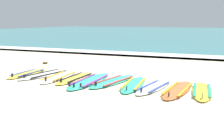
{
  "coord_description": "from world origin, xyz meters",
  "views": [
    {
      "loc": [
        3.37,
        -7.8,
        1.88
      ],
      "look_at": [
        0.1,
        0.42,
        0.25
      ],
      "focal_mm": 43.25,
      "sensor_mm": 36.0,
      "label": 1
    }
  ],
  "objects_px": {
    "surfboard_4": "(90,81)",
    "surfboard_7": "(154,87)",
    "surfboard_0": "(28,73)",
    "surfboard_1": "(46,74)",
    "surfboard_6": "(134,84)",
    "surfboard_3": "(76,78)",
    "surfboard_8": "(178,90)",
    "surfboard_9": "(202,91)",
    "surfboard_5": "(113,81)",
    "surfboard_2": "(60,76)"
  },
  "relations": [
    {
      "from": "surfboard_4",
      "to": "surfboard_8",
      "type": "xyz_separation_m",
      "value": [
        2.7,
        -0.11,
        -0.0
      ]
    },
    {
      "from": "surfboard_2",
      "to": "surfboard_7",
      "type": "height_order",
      "value": "same"
    },
    {
      "from": "surfboard_1",
      "to": "surfboard_8",
      "type": "distance_m",
      "value": 4.61
    },
    {
      "from": "surfboard_0",
      "to": "surfboard_6",
      "type": "xyz_separation_m",
      "value": [
        3.97,
        -0.21,
        -0.0
      ]
    },
    {
      "from": "surfboard_1",
      "to": "surfboard_5",
      "type": "bearing_deg",
      "value": -2.85
    },
    {
      "from": "surfboard_0",
      "to": "surfboard_2",
      "type": "relative_size",
      "value": 0.88
    },
    {
      "from": "surfboard_0",
      "to": "surfboard_5",
      "type": "bearing_deg",
      "value": -0.55
    },
    {
      "from": "surfboard_7",
      "to": "surfboard_9",
      "type": "xyz_separation_m",
      "value": [
        1.28,
        0.05,
        -0.0
      ]
    },
    {
      "from": "surfboard_0",
      "to": "surfboard_6",
      "type": "relative_size",
      "value": 0.92
    },
    {
      "from": "surfboard_5",
      "to": "surfboard_2",
      "type": "bearing_deg",
      "value": -179.65
    },
    {
      "from": "surfboard_7",
      "to": "surfboard_8",
      "type": "relative_size",
      "value": 0.91
    },
    {
      "from": "surfboard_1",
      "to": "surfboard_3",
      "type": "height_order",
      "value": "same"
    },
    {
      "from": "surfboard_1",
      "to": "surfboard_5",
      "type": "height_order",
      "value": "same"
    },
    {
      "from": "surfboard_1",
      "to": "surfboard_6",
      "type": "height_order",
      "value": "same"
    },
    {
      "from": "surfboard_1",
      "to": "surfboard_8",
      "type": "height_order",
      "value": "same"
    },
    {
      "from": "surfboard_4",
      "to": "surfboard_5",
      "type": "relative_size",
      "value": 1.09
    },
    {
      "from": "surfboard_7",
      "to": "surfboard_9",
      "type": "distance_m",
      "value": 1.29
    },
    {
      "from": "surfboard_5",
      "to": "surfboard_6",
      "type": "relative_size",
      "value": 1.07
    },
    {
      "from": "surfboard_2",
      "to": "surfboard_4",
      "type": "bearing_deg",
      "value": -9.4
    },
    {
      "from": "surfboard_2",
      "to": "surfboard_9",
      "type": "bearing_deg",
      "value": -2.86
    },
    {
      "from": "surfboard_4",
      "to": "surfboard_5",
      "type": "xyz_separation_m",
      "value": [
        0.7,
        0.21,
        -0.0
      ]
    },
    {
      "from": "surfboard_2",
      "to": "surfboard_7",
      "type": "distance_m",
      "value": 3.27
    },
    {
      "from": "surfboard_1",
      "to": "surfboard_4",
      "type": "bearing_deg",
      "value": -10.35
    },
    {
      "from": "surfboard_0",
      "to": "surfboard_2",
      "type": "distance_m",
      "value": 1.34
    },
    {
      "from": "surfboard_6",
      "to": "surfboard_8",
      "type": "height_order",
      "value": "same"
    },
    {
      "from": "surfboard_2",
      "to": "surfboard_7",
      "type": "relative_size",
      "value": 1.11
    },
    {
      "from": "surfboard_7",
      "to": "surfboard_0",
      "type": "bearing_deg",
      "value": 176.05
    },
    {
      "from": "surfboard_4",
      "to": "surfboard_7",
      "type": "height_order",
      "value": "same"
    },
    {
      "from": "surfboard_1",
      "to": "surfboard_7",
      "type": "relative_size",
      "value": 1.14
    },
    {
      "from": "surfboard_7",
      "to": "surfboard_8",
      "type": "xyz_separation_m",
      "value": [
        0.67,
        -0.04,
        -0.0
      ]
    },
    {
      "from": "surfboard_0",
      "to": "surfboard_4",
      "type": "distance_m",
      "value": 2.58
    },
    {
      "from": "surfboard_5",
      "to": "surfboard_6",
      "type": "distance_m",
      "value": 0.73
    },
    {
      "from": "surfboard_5",
      "to": "surfboard_3",
      "type": "bearing_deg",
      "value": -178.38
    },
    {
      "from": "surfboard_0",
      "to": "surfboard_9",
      "type": "distance_m",
      "value": 5.89
    },
    {
      "from": "surfboard_3",
      "to": "surfboard_7",
      "type": "distance_m",
      "value": 2.65
    },
    {
      "from": "surfboard_4",
      "to": "surfboard_8",
      "type": "bearing_deg",
      "value": -2.34
    },
    {
      "from": "surfboard_3",
      "to": "surfboard_6",
      "type": "distance_m",
      "value": 2.02
    },
    {
      "from": "surfboard_1",
      "to": "surfboard_6",
      "type": "relative_size",
      "value": 1.08
    },
    {
      "from": "surfboard_1",
      "to": "surfboard_8",
      "type": "relative_size",
      "value": 1.04
    },
    {
      "from": "surfboard_3",
      "to": "surfboard_0",
      "type": "bearing_deg",
      "value": 178.0
    },
    {
      "from": "surfboard_6",
      "to": "surfboard_2",
      "type": "bearing_deg",
      "value": 176.42
    },
    {
      "from": "surfboard_8",
      "to": "surfboard_9",
      "type": "xyz_separation_m",
      "value": [
        0.61,
        0.09,
        0.0
      ]
    },
    {
      "from": "surfboard_0",
      "to": "surfboard_3",
      "type": "relative_size",
      "value": 0.96
    },
    {
      "from": "surfboard_7",
      "to": "surfboard_9",
      "type": "height_order",
      "value": "same"
    },
    {
      "from": "surfboard_4",
      "to": "surfboard_9",
      "type": "relative_size",
      "value": 1.24
    },
    {
      "from": "surfboard_1",
      "to": "surfboard_7",
      "type": "distance_m",
      "value": 3.93
    },
    {
      "from": "surfboard_0",
      "to": "surfboard_5",
      "type": "relative_size",
      "value": 0.86
    },
    {
      "from": "surfboard_2",
      "to": "surfboard_9",
      "type": "height_order",
      "value": "same"
    },
    {
      "from": "surfboard_4",
      "to": "surfboard_8",
      "type": "height_order",
      "value": "same"
    },
    {
      "from": "surfboard_4",
      "to": "surfboard_8",
      "type": "relative_size",
      "value": 1.13
    }
  ]
}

